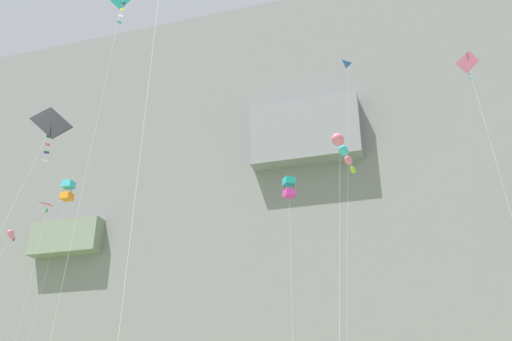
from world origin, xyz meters
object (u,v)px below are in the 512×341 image
kite_windsock_upper_right (11,236)px  kite_diamond_far_right (471,73)px  kite_delta_upper_left (351,87)px  kite_diamond_low_right (50,127)px  kite_delta_near_cliff (48,215)px  kite_box_front_field (289,188)px  kite_box_mid_right (68,191)px  kite_windsock_mid_left (343,150)px

kite_windsock_upper_right → kite_diamond_far_right: (39.94, -0.22, 9.27)m
kite_diamond_far_right → kite_delta_upper_left: size_ratio=0.86×
kite_windsock_upper_right → kite_diamond_far_right: kite_diamond_far_right is taller
kite_windsock_upper_right → kite_diamond_low_right: (13.25, -13.59, 1.50)m
kite_diamond_far_right → kite_delta_near_cliff: kite_diamond_far_right is taller
kite_box_front_field → kite_box_mid_right: bearing=-179.2°
kite_windsock_upper_right → kite_box_front_field: kite_box_front_field is taller
kite_windsock_upper_right → kite_box_front_field: 25.34m
kite_delta_upper_left → kite_box_front_field: 11.13m
kite_diamond_far_right → kite_delta_near_cliff: bearing=176.4°
kite_box_front_field → kite_delta_near_cliff: (-21.80, -5.69, -2.45)m
kite_windsock_mid_left → kite_delta_near_cliff: kite_windsock_mid_left is taller
kite_diamond_low_right → kite_windsock_mid_left: 21.12m
kite_diamond_far_right → kite_windsock_mid_left: kite_diamond_far_right is taller
kite_windsock_upper_right → kite_windsock_mid_left: 30.06m
kite_windsock_upper_right → kite_windsock_mid_left: bearing=-1.3°
kite_windsock_mid_left → kite_delta_upper_left: (0.54, 6.26, 9.66)m
kite_windsock_upper_right → kite_box_mid_right: kite_box_mid_right is taller
kite_windsock_mid_left → kite_box_mid_right: kite_box_mid_right is taller
kite_delta_upper_left → kite_box_mid_right: size_ratio=1.28×
kite_box_front_field → kite_windsock_upper_right: bearing=-161.5°
kite_diamond_far_right → kite_windsock_mid_left: 11.50m
kite_windsock_upper_right → kite_windsock_mid_left: size_ratio=0.83×
kite_windsock_upper_right → kite_diamond_low_right: size_ratio=0.88×
kite_box_front_field → kite_box_mid_right: 24.20m
kite_windsock_mid_left → kite_delta_near_cliff: (-28.04, 2.86, -1.33)m
kite_windsock_upper_right → kite_box_mid_right: 10.61m
kite_box_mid_right → kite_diamond_low_right: bearing=-56.9°
kite_diamond_far_right → kite_box_mid_right: kite_diamond_far_right is taller
kite_windsock_mid_left → kite_box_front_field: size_ratio=0.94×
kite_windsock_mid_left → kite_box_mid_right: 31.61m
kite_windsock_upper_right → kite_box_mid_right: size_ratio=0.70×
kite_box_mid_right → kite_box_front_field: bearing=0.8°
kite_box_front_field → kite_delta_upper_left: bearing=-18.7°
kite_windsock_mid_left → kite_box_front_field: bearing=126.1°
kite_delta_near_cliff → kite_box_front_field: bearing=14.6°
kite_windsock_upper_right → kite_delta_near_cliff: 3.78m
kite_diamond_low_right → kite_box_mid_right: kite_box_mid_right is taller
kite_delta_near_cliff → kite_diamond_far_right: bearing=-3.6°
kite_windsock_upper_right → kite_box_front_field: bearing=18.5°
kite_diamond_far_right → kite_delta_near_cliff: 38.84m
kite_diamond_low_right → kite_box_front_field: kite_box_front_field is taller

